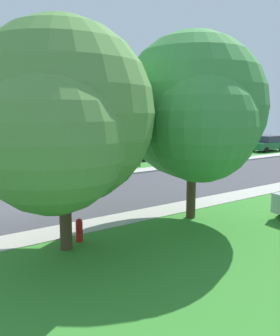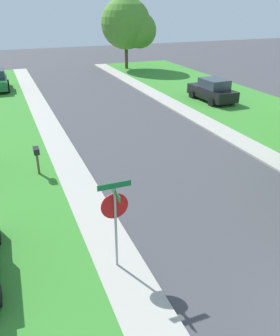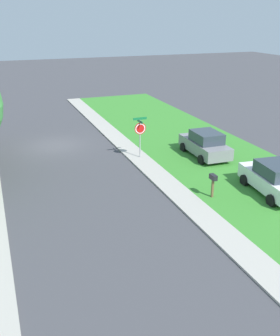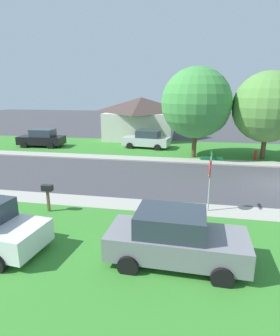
# 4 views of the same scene
# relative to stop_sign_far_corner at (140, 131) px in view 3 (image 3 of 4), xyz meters

# --- Properties ---
(ground_plane) EXTENTS (120.00, 120.00, 0.00)m
(ground_plane) POSITION_rel_stop_sign_far_corner_xyz_m (4.79, -4.77, -1.89)
(ground_plane) COLOR #424247
(sidewalk_west) EXTENTS (1.40, 56.00, 0.10)m
(sidewalk_west) POSITION_rel_stop_sign_far_corner_xyz_m (0.09, 7.23, -1.84)
(sidewalk_west) COLOR #ADA89E
(sidewalk_west) RESTS_ON ground
(lawn_west) EXTENTS (8.00, 56.00, 0.08)m
(lawn_west) POSITION_rel_stop_sign_far_corner_xyz_m (-4.61, 7.23, -1.85)
(lawn_west) COLOR #38842D
(lawn_west) RESTS_ON ground
(stop_sign_far_corner) EXTENTS (0.92, 0.92, 2.77)m
(stop_sign_far_corner) POSITION_rel_stop_sign_far_corner_xyz_m (0.00, 0.00, 0.00)
(stop_sign_far_corner) COLOR #9E9EA3
(stop_sign_far_corner) RESTS_ON ground
(car_white_kerbside_mid) EXTENTS (2.36, 4.46, 1.76)m
(car_white_kerbside_mid) POSITION_rel_stop_sign_far_corner_xyz_m (-4.57, 7.66, -1.01)
(car_white_kerbside_mid) COLOR white
(car_white_kerbside_mid) RESTS_ON ground
(car_grey_driveway_right) EXTENTS (2.13, 4.35, 1.76)m
(car_grey_driveway_right) POSITION_rel_stop_sign_far_corner_xyz_m (-4.13, 1.19, -1.01)
(car_grey_driveway_right) COLOR gray
(car_grey_driveway_right) RESTS_ON ground
(mailbox) EXTENTS (0.24, 0.48, 1.31)m
(mailbox) POSITION_rel_stop_sign_far_corner_xyz_m (-1.32, 6.96, -0.88)
(mailbox) COLOR brown
(mailbox) RESTS_ON ground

